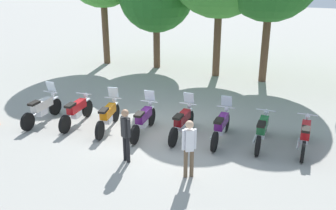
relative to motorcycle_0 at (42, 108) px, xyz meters
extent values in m
plane|color=#9E9B93|center=(4.51, 0.45, -0.52)|extent=(80.00, 80.00, 0.00)
cylinder|color=black|center=(0.02, 0.73, -0.20)|extent=(0.11, 0.64, 0.64)
cylinder|color=black|center=(-0.01, -0.82, -0.20)|extent=(0.11, 0.64, 0.64)
cube|color=silver|center=(0.02, 0.73, 0.14)|extent=(0.13, 0.36, 0.04)
cube|color=silver|center=(0.00, 0.01, 0.15)|extent=(0.28, 0.95, 0.30)
cube|color=silver|center=(0.00, -0.04, -0.12)|extent=(0.23, 0.40, 0.24)
cube|color=black|center=(0.00, -0.39, 0.34)|extent=(0.25, 0.44, 0.08)
cylinder|color=silver|center=(0.01, 0.64, 0.12)|extent=(0.05, 0.23, 0.64)
cylinder|color=silver|center=(0.01, 0.55, 0.45)|extent=(0.62, 0.05, 0.04)
sphere|color=silver|center=(0.02, 0.68, 0.33)|extent=(0.16, 0.16, 0.16)
cylinder|color=silver|center=(-0.16, -0.34, -0.18)|extent=(0.08, 0.70, 0.07)
cube|color=silver|center=(0.01, 0.61, 0.65)|extent=(0.36, 0.14, 0.39)
cylinder|color=black|center=(1.26, 0.99, -0.20)|extent=(0.12, 0.64, 0.64)
cylinder|color=black|center=(1.32, -0.55, -0.20)|extent=(0.12, 0.64, 0.64)
cube|color=silver|center=(1.26, 0.99, 0.14)|extent=(0.13, 0.36, 0.04)
cube|color=red|center=(1.29, 0.27, 0.15)|extent=(0.30, 0.96, 0.30)
cube|color=silver|center=(1.29, 0.22, -0.12)|extent=(0.23, 0.41, 0.24)
cube|color=black|center=(1.30, -0.13, 0.34)|extent=(0.26, 0.45, 0.08)
cylinder|color=silver|center=(1.26, 0.90, 0.12)|extent=(0.06, 0.23, 0.64)
cylinder|color=silver|center=(1.27, 0.81, 0.45)|extent=(0.62, 0.06, 0.04)
sphere|color=silver|center=(1.26, 0.94, 0.33)|extent=(0.17, 0.17, 0.16)
cylinder|color=silver|center=(1.14, -0.09, -0.18)|extent=(0.10, 0.70, 0.07)
cylinder|color=black|center=(2.47, 0.95, -0.20)|extent=(0.19, 0.65, 0.64)
cylinder|color=black|center=(2.69, -0.59, -0.20)|extent=(0.19, 0.65, 0.64)
cube|color=silver|center=(2.47, 0.95, 0.14)|extent=(0.17, 0.37, 0.04)
cube|color=orange|center=(2.57, 0.23, 0.15)|extent=(0.39, 0.98, 0.30)
cube|color=silver|center=(2.58, 0.18, -0.12)|extent=(0.27, 0.43, 0.24)
cube|color=black|center=(2.63, -0.17, 0.34)|extent=(0.30, 0.47, 0.08)
cylinder|color=silver|center=(2.48, 0.86, 0.12)|extent=(0.08, 0.23, 0.64)
cylinder|color=silver|center=(2.49, 0.77, 0.45)|extent=(0.62, 0.12, 0.04)
sphere|color=silver|center=(2.48, 0.90, 0.33)|extent=(0.18, 0.18, 0.16)
cylinder|color=silver|center=(2.46, -0.14, -0.18)|extent=(0.17, 0.70, 0.07)
cube|color=silver|center=(2.49, 0.83, 0.65)|extent=(0.38, 0.18, 0.39)
cylinder|color=black|center=(3.83, 1.06, -0.20)|extent=(0.13, 0.64, 0.64)
cylinder|color=black|center=(3.90, -0.49, -0.20)|extent=(0.13, 0.64, 0.64)
cube|color=silver|center=(3.83, 1.06, 0.14)|extent=(0.14, 0.36, 0.04)
cube|color=#59196B|center=(3.86, 0.34, 0.15)|extent=(0.30, 0.96, 0.30)
cube|color=silver|center=(3.87, 0.29, -0.12)|extent=(0.24, 0.41, 0.24)
cube|color=black|center=(3.88, -0.06, 0.34)|extent=(0.26, 0.45, 0.08)
cylinder|color=silver|center=(3.84, 0.97, 0.12)|extent=(0.06, 0.23, 0.64)
cylinder|color=silver|center=(3.84, 0.88, 0.45)|extent=(0.62, 0.06, 0.04)
sphere|color=silver|center=(3.83, 1.01, 0.33)|extent=(0.17, 0.17, 0.16)
cylinder|color=silver|center=(3.72, -0.02, -0.18)|extent=(0.10, 0.70, 0.07)
cube|color=silver|center=(3.84, 0.94, 0.65)|extent=(0.37, 0.15, 0.39)
cylinder|color=black|center=(5.19, 1.30, -0.20)|extent=(0.13, 0.64, 0.64)
cylinder|color=black|center=(5.12, -0.25, -0.20)|extent=(0.13, 0.64, 0.64)
cube|color=silver|center=(5.19, 1.30, 0.14)|extent=(0.13, 0.36, 0.04)
cube|color=maroon|center=(5.16, 0.58, 0.15)|extent=(0.30, 0.96, 0.30)
cube|color=silver|center=(5.15, 0.53, -0.12)|extent=(0.24, 0.41, 0.24)
cube|color=black|center=(5.14, 0.18, 0.34)|extent=(0.26, 0.45, 0.08)
cylinder|color=silver|center=(5.18, 1.21, 0.12)|extent=(0.06, 0.23, 0.64)
cylinder|color=silver|center=(5.18, 1.12, 0.45)|extent=(0.62, 0.06, 0.04)
sphere|color=silver|center=(5.18, 1.25, 0.33)|extent=(0.17, 0.17, 0.16)
cylinder|color=silver|center=(4.98, 0.24, -0.18)|extent=(0.10, 0.70, 0.07)
cube|color=silver|center=(5.18, 1.18, 0.65)|extent=(0.37, 0.15, 0.39)
cylinder|color=black|center=(6.46, 1.44, -0.20)|extent=(0.11, 0.64, 0.64)
cylinder|color=black|center=(6.42, -0.11, -0.20)|extent=(0.11, 0.64, 0.64)
cube|color=silver|center=(6.46, 1.44, 0.14)|extent=(0.13, 0.36, 0.04)
cube|color=#59196B|center=(6.44, 0.71, 0.15)|extent=(0.28, 0.96, 0.30)
cube|color=silver|center=(6.44, 0.66, -0.12)|extent=(0.23, 0.40, 0.24)
cube|color=black|center=(6.43, 0.31, 0.34)|extent=(0.25, 0.45, 0.08)
cylinder|color=silver|center=(6.46, 1.35, 0.12)|extent=(0.05, 0.23, 0.64)
cylinder|color=silver|center=(6.45, 1.26, 0.45)|extent=(0.62, 0.05, 0.04)
sphere|color=silver|center=(6.46, 1.39, 0.33)|extent=(0.16, 0.16, 0.16)
cylinder|color=silver|center=(6.27, 0.37, -0.18)|extent=(0.08, 0.70, 0.07)
cube|color=silver|center=(6.46, 1.32, 0.65)|extent=(0.36, 0.14, 0.39)
cylinder|color=black|center=(7.74, 1.62, -0.20)|extent=(0.11, 0.64, 0.64)
cylinder|color=black|center=(7.72, 0.07, -0.20)|extent=(0.11, 0.64, 0.64)
cube|color=silver|center=(7.74, 1.62, 0.14)|extent=(0.13, 0.36, 0.04)
cube|color=#1E6033|center=(7.73, 0.89, 0.15)|extent=(0.28, 0.95, 0.30)
cube|color=silver|center=(7.73, 0.84, -0.12)|extent=(0.23, 0.40, 0.24)
cube|color=black|center=(7.72, 0.49, 0.34)|extent=(0.25, 0.44, 0.08)
cylinder|color=silver|center=(7.74, 1.53, 0.12)|extent=(0.05, 0.23, 0.64)
cylinder|color=silver|center=(7.74, 1.44, 0.45)|extent=(0.62, 0.05, 0.04)
sphere|color=silver|center=(7.74, 1.57, 0.33)|extent=(0.16, 0.16, 0.16)
cylinder|color=silver|center=(7.56, 0.55, -0.18)|extent=(0.08, 0.70, 0.07)
cylinder|color=black|center=(9.03, 1.69, -0.20)|extent=(0.11, 0.64, 0.64)
cylinder|color=black|center=(9.00, 0.14, -0.20)|extent=(0.11, 0.64, 0.64)
cube|color=silver|center=(9.03, 1.69, 0.14)|extent=(0.13, 0.36, 0.04)
cube|color=red|center=(9.02, 0.97, 0.15)|extent=(0.28, 0.95, 0.30)
cube|color=silver|center=(9.02, 0.92, -0.12)|extent=(0.23, 0.40, 0.24)
cube|color=black|center=(9.01, 0.57, 0.34)|extent=(0.25, 0.44, 0.08)
cylinder|color=silver|center=(9.03, 1.60, 0.12)|extent=(0.05, 0.23, 0.64)
cylinder|color=silver|center=(9.03, 1.51, 0.45)|extent=(0.62, 0.05, 0.04)
sphere|color=silver|center=(9.03, 1.64, 0.33)|extent=(0.16, 0.16, 0.16)
cylinder|color=silver|center=(8.85, 0.62, -0.18)|extent=(0.08, 0.70, 0.07)
cylinder|color=brown|center=(6.04, -1.85, -0.11)|extent=(0.15, 0.15, 0.81)
cylinder|color=brown|center=(6.18, -1.76, -0.11)|extent=(0.15, 0.15, 0.81)
cube|color=silver|center=(6.11, -1.80, 0.60)|extent=(0.29, 0.29, 0.61)
cylinder|color=silver|center=(5.98, -1.89, 0.61)|extent=(0.11, 0.11, 0.58)
cylinder|color=silver|center=(6.25, -1.72, 0.61)|extent=(0.11, 0.11, 0.58)
sphere|color=#DBAD89|center=(6.11, -1.80, 1.04)|extent=(0.30, 0.30, 0.22)
cylinder|color=black|center=(4.08, -1.56, -0.12)|extent=(0.15, 0.15, 0.80)
cylinder|color=black|center=(4.22, -1.65, -0.12)|extent=(0.15, 0.15, 0.80)
cube|color=#262628|center=(4.15, -1.60, 0.58)|extent=(0.29, 0.29, 0.60)
cylinder|color=#262628|center=(4.01, -1.52, 0.59)|extent=(0.11, 0.11, 0.57)
cylinder|color=#262628|center=(4.29, -1.68, 0.59)|extent=(0.11, 0.11, 0.57)
sphere|color=#A87A5B|center=(4.15, -1.60, 1.01)|extent=(0.30, 0.30, 0.22)
cylinder|color=brown|center=(-1.87, 8.29, 1.34)|extent=(0.36, 0.36, 3.72)
cylinder|color=brown|center=(1.13, 8.43, 0.74)|extent=(0.36, 0.36, 2.52)
cylinder|color=brown|center=(4.54, 7.98, 1.30)|extent=(0.36, 0.36, 3.64)
cylinder|color=brown|center=(6.89, 7.84, 1.25)|extent=(0.36, 0.36, 3.54)
camera|label=1|loc=(8.70, -10.54, 5.07)|focal=40.89mm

